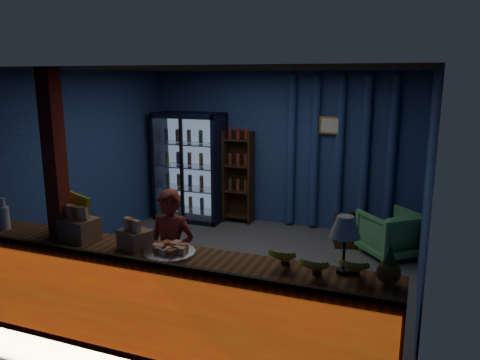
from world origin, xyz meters
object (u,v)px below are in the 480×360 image
object	(u,v)px
green_chair	(390,234)
shopkeeper	(171,255)
pastry_tray	(170,251)
table_lamp	(345,229)

from	to	relation	value
green_chair	shopkeeper	bearing A→B (deg)	12.01
shopkeeper	green_chair	bearing A→B (deg)	46.62
green_chair	pastry_tray	distance (m)	3.68
shopkeeper	pastry_tray	world-z (taller)	shopkeeper
pastry_tray	green_chair	bearing A→B (deg)	61.40
green_chair	table_lamp	bearing A→B (deg)	45.55
pastry_tray	table_lamp	world-z (taller)	table_lamp
pastry_tray	table_lamp	distance (m)	1.57
green_chair	table_lamp	distance (m)	3.21
shopkeeper	pastry_tray	bearing A→B (deg)	-67.11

